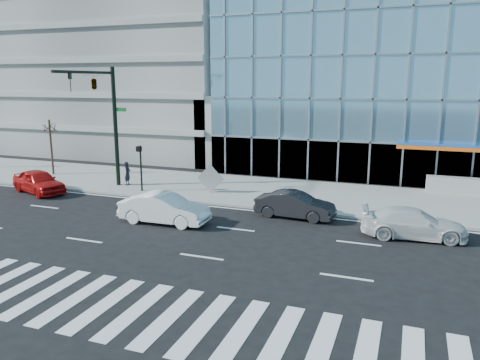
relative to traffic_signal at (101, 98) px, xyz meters
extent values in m
plane|color=black|center=(11.00, -4.57, -6.16)|extent=(160.00, 160.00, 0.00)
cube|color=gray|center=(11.00, 3.43, -6.09)|extent=(120.00, 8.00, 0.15)
cube|color=gray|center=(-9.00, 21.43, 3.84)|extent=(24.00, 24.00, 20.00)
cube|color=gray|center=(5.00, 13.43, -3.16)|extent=(6.00, 8.00, 6.00)
cylinder|color=black|center=(0.00, 1.43, -2.01)|extent=(0.28, 0.28, 8.00)
cylinder|color=black|center=(0.00, -1.37, 1.59)|extent=(0.18, 5.60, 0.18)
imported|color=black|center=(0.00, -2.77, 0.99)|extent=(0.18, 0.22, 1.10)
imported|color=black|center=(0.00, -0.57, 0.99)|extent=(0.48, 2.24, 0.90)
cube|color=#0C591E|center=(0.45, 1.43, -0.81)|extent=(0.90, 0.05, 0.25)
cylinder|color=black|center=(2.50, 0.43, -4.51)|extent=(0.12, 0.12, 3.00)
cube|color=black|center=(2.50, 0.28, -3.21)|extent=(0.30, 0.25, 0.35)
cylinder|color=#332319|center=(-7.00, 2.93, -3.91)|extent=(0.16, 0.16, 4.20)
ellipsoid|color=#332319|center=(-7.00, 2.93, -2.23)|extent=(1.10, 1.10, 0.90)
imported|color=silver|center=(19.28, -2.84, -5.47)|extent=(4.99, 2.53, 1.39)
imported|color=white|center=(7.17, -4.87, -5.39)|extent=(4.73, 1.74, 1.55)
imported|color=black|center=(13.28, -1.57, -5.46)|extent=(4.37, 1.80, 1.41)
imported|color=#B70F0E|center=(-3.86, -1.89, -5.40)|extent=(4.83, 3.25, 1.53)
imported|color=black|center=(0.61, 1.66, -5.21)|extent=(0.46, 0.64, 1.61)
cube|color=gray|center=(6.89, 1.64, -5.10)|extent=(1.84, 0.08, 1.84)
camera|label=1|loc=(18.96, -25.38, 1.10)|focal=35.00mm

